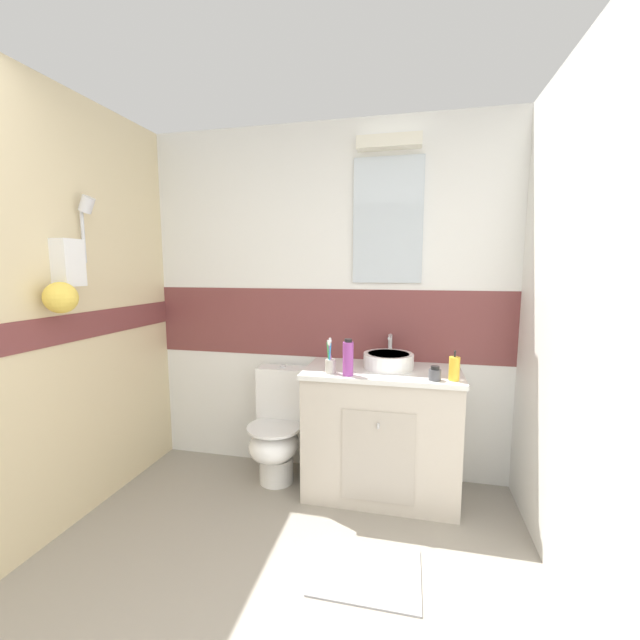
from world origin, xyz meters
The scene contains 12 objects.
ground_plane centered at (0.00, 1.20, -0.02)m, with size 3.20×3.48×0.04m, color gray.
wall_back_tiled centered at (0.01, 2.45, 1.26)m, with size 3.20×0.20×2.50m.
wall_left_shower_alcove centered at (-1.35, 1.20, 1.25)m, with size 0.29×3.48×2.50m.
wall_right_plain centered at (1.35, 1.20, 1.25)m, with size 0.10×3.48×2.50m, color white.
vanity_cabinet centered at (0.44, 2.14, 0.43)m, with size 1.00×0.54×0.85m.
sink_basin centered at (0.47, 2.19, 0.90)m, with size 0.33×0.37×0.20m.
toilet centered at (-0.29, 2.16, 0.37)m, with size 0.37×0.50×0.80m.
toothbrush_cup centered at (0.13, 1.97, 0.91)m, with size 0.06×0.06×0.22m.
soap_dispenser centered at (0.86, 1.97, 0.92)m, with size 0.06×0.06×0.18m.
hair_gel_jar centered at (0.75, 1.95, 0.89)m, with size 0.07×0.07×0.08m.
shampoo_bottle_tall centered at (0.24, 1.94, 0.96)m, with size 0.06×0.06×0.23m.
bath_mat centered at (0.43, 1.40, 0.01)m, with size 0.53×0.41×0.01m, color #99999E.
Camera 1 is at (0.60, -0.40, 1.50)m, focal length 22.36 mm.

